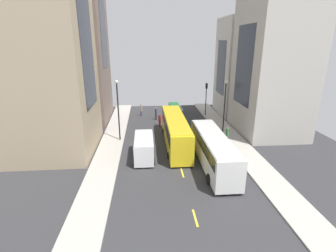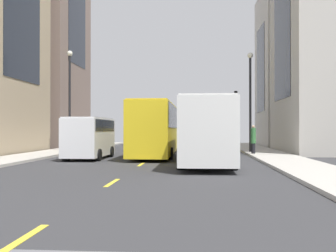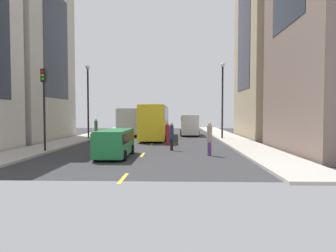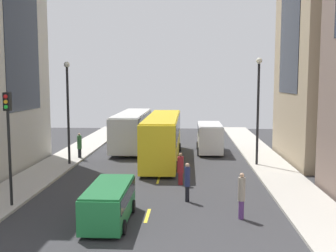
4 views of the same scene
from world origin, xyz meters
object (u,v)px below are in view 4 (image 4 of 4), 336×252
Objects in this scene: city_bus_white at (132,127)px; pedestrian_walking_far at (180,168)px; delivery_van_white at (210,136)px; traffic_light_near_corner at (8,127)px; pedestrian_waiting_curb at (242,194)px; pedestrian_crossing_mid at (187,181)px; car_green_0 at (109,201)px; pedestrian_crossing_near at (79,145)px; streetcar_yellow at (163,134)px.

city_bus_white reaches higher than pedestrian_walking_far.
traffic_light_near_corner reaches higher than delivery_van_white.
pedestrian_waiting_curb is 11.72m from traffic_light_near_corner.
traffic_light_near_corner is at bearing 93.78° from pedestrian_crossing_mid.
city_bus_white is 19.30m from traffic_light_near_corner.
car_green_0 is 15.47m from pedestrian_crossing_near.
delivery_van_white is (3.94, 3.73, -0.61)m from streetcar_yellow.
pedestrian_crossing_mid is at bearing 124.70° from pedestrian_walking_far.
pedestrian_crossing_near is at bearing 109.92° from car_green_0.
delivery_van_white is at bearing 73.46° from car_green_0.
pedestrian_crossing_near is 11.36m from pedestrian_walking_far.
pedestrian_crossing_mid is at bearing -3.14° from pedestrian_waiting_curb.
traffic_light_near_corner is (-8.80, -1.57, 2.97)m from pedestrian_crossing_mid.
pedestrian_crossing_near is at bearing -160.61° from delivery_van_white.
pedestrian_waiting_curb is (0.56, -17.57, -0.35)m from delivery_van_white.
pedestrian_walking_far is 10.25m from traffic_light_near_corner.
car_green_0 is (-5.44, -18.31, -0.50)m from delivery_van_white.
pedestrian_walking_far is at bearing -21.36° from pedestrian_waiting_curb.
city_bus_white is 5.71× the size of pedestrian_crossing_mid.
pedestrian_crossing_near reaches higher than pedestrian_crossing_mid.
streetcar_yellow is 6.09× the size of pedestrian_waiting_curb.
streetcar_yellow is 14.58m from pedestrian_waiting_curb.
city_bus_white is 5.95× the size of pedestrian_crossing_near.
delivery_van_white is at bearing -13.70° from pedestrian_crossing_mid.
streetcar_yellow is at bearing 62.03° from traffic_light_near_corner.
delivery_van_white is at bearing 57.01° from traffic_light_near_corner.
delivery_van_white is at bearing -73.99° from pedestrian_walking_far.
pedestrian_walking_far is at bearing -101.66° from delivery_van_white.
streetcar_yellow is 2.88× the size of car_green_0.
pedestrian_crossing_near is (-3.49, -6.10, -0.81)m from city_bus_white.
delivery_van_white is 0.94× the size of traffic_light_near_corner.
pedestrian_waiting_curb is (2.50, -2.60, 0.04)m from pedestrian_crossing_mid.
pedestrian_crossing_near reaches higher than pedestrian_walking_far.
delivery_van_white is 11.72m from pedestrian_walking_far.
pedestrian_waiting_curb is at bearing -68.63° from city_bus_white.
traffic_light_near_corner reaches higher than car_green_0.
pedestrian_waiting_curb is 17.82m from pedestrian_crossing_near.
traffic_light_near_corner is at bearing -122.99° from delivery_van_white.
streetcar_yellow reaches higher than pedestrian_crossing_mid.
pedestrian_walking_far is at bearing 0.70° from pedestrian_crossing_mid.
pedestrian_crossing_mid is 3.61m from pedestrian_waiting_curb.
delivery_van_white is 17.58m from pedestrian_waiting_curb.
traffic_light_near_corner is at bearing 161.45° from car_green_0.
pedestrian_waiting_curb is 1.10× the size of pedestrian_walking_far.
delivery_van_white is 15.10m from pedestrian_crossing_mid.
delivery_van_white is at bearing -45.20° from pedestrian_waiting_curb.
delivery_van_white is 2.66× the size of pedestrian_crossing_near.
streetcar_yellow reaches higher than pedestrian_waiting_curb.
traffic_light_near_corner is (-10.74, -16.54, 2.58)m from delivery_van_white.
streetcar_yellow is 14.70m from car_green_0.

